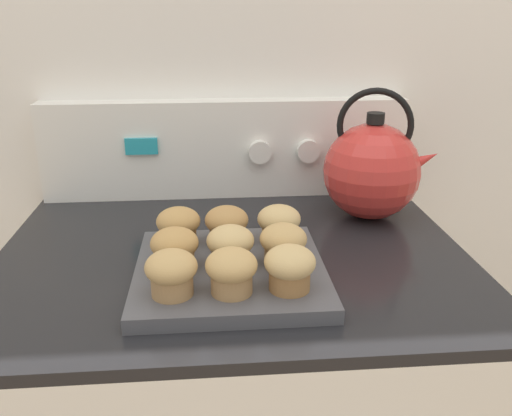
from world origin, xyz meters
TOP-DOWN VIEW (x-y plane):
  - wall_back at (0.00, 0.68)m, footprint 8.00×0.05m
  - control_panel at (0.00, 0.62)m, footprint 0.77×0.07m
  - muffin_pan at (-0.01, 0.23)m, footprint 0.28×0.28m
  - muffin_r0_c0 at (-0.09, 0.15)m, footprint 0.07×0.07m
  - muffin_r0_c1 at (-0.01, 0.15)m, footprint 0.07×0.07m
  - muffin_r0_c2 at (0.07, 0.15)m, footprint 0.07×0.07m
  - muffin_r1_c0 at (-0.09, 0.23)m, footprint 0.07×0.07m
  - muffin_r1_c1 at (-0.01, 0.23)m, footprint 0.07×0.07m
  - muffin_r1_c2 at (0.07, 0.23)m, footprint 0.07×0.07m
  - muffin_r2_c0 at (-0.09, 0.31)m, footprint 0.07×0.07m
  - muffin_r2_c1 at (-0.01, 0.31)m, footprint 0.07×0.07m
  - muffin_r2_c2 at (0.08, 0.31)m, footprint 0.07×0.07m
  - tea_kettle at (0.27, 0.46)m, footprint 0.22×0.18m

SIDE VIEW (x-z plane):
  - muffin_pan at x=-0.01m, z-range 0.92..0.94m
  - muffin_r0_c0 at x=-0.09m, z-range 0.94..1.00m
  - muffin_r0_c1 at x=-0.01m, z-range 0.94..1.00m
  - muffin_r0_c2 at x=0.07m, z-range 0.94..1.00m
  - muffin_r1_c0 at x=-0.09m, z-range 0.94..1.00m
  - muffin_r1_c1 at x=-0.01m, z-range 0.94..1.00m
  - muffin_r1_c2 at x=0.07m, z-range 0.94..1.00m
  - muffin_r2_c0 at x=-0.09m, z-range 0.94..1.00m
  - muffin_r2_c1 at x=-0.01m, z-range 0.94..1.00m
  - muffin_r2_c2 at x=0.08m, z-range 0.94..1.00m
  - tea_kettle at x=0.27m, z-range 0.89..1.14m
  - control_panel at x=0.00m, z-range 0.92..1.12m
  - wall_back at x=0.00m, z-range 0.00..2.40m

